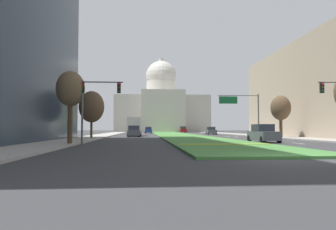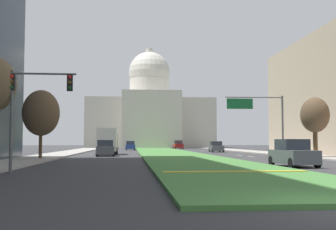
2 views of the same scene
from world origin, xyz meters
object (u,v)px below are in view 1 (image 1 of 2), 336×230
sedan_distant (211,131)px  street_tree_left_mid (92,107)px  overhead_guide_sign (243,106)px  box_truck_delivery (134,126)px  traffic_light_near_left (93,98)px  capitol_building (161,109)px  sedan_lead_stopped (263,134)px  sedan_far_horizon (148,130)px  sedan_very_far (183,130)px  street_tree_left_near (70,90)px  sedan_midblock (134,132)px  street_tree_right_mid (281,108)px

sedan_distant → street_tree_left_mid: bearing=-128.4°
overhead_guide_sign → sedan_distant: 20.41m
sedan_distant → box_truck_delivery: 19.26m
traffic_light_near_left → street_tree_left_mid: bearing=99.5°
capitol_building → sedan_lead_stopped: 87.85m
sedan_far_horizon → capitol_building: bearing=81.0°
sedan_lead_stopped → sedan_very_far: size_ratio=1.00×
street_tree_left_near → sedan_distant: size_ratio=1.31×
street_tree_left_near → sedan_very_far: bearing=76.2°
street_tree_left_near → sedan_midblock: size_ratio=1.39×
street_tree_right_mid → box_truck_delivery: (-20.36, 14.08, -2.41)m
capitol_building → traffic_light_near_left: bearing=-96.3°
overhead_guide_sign → street_tree_left_mid: (-21.59, -6.24, -0.60)m
sedan_lead_stopped → sedan_midblock: 24.76m
sedan_lead_stopped → box_truck_delivery: bearing=115.7°
sedan_distant → sedan_far_horizon: size_ratio=0.98×
street_tree_left_near → traffic_light_near_left: bearing=-10.8°
street_tree_left_mid → sedan_midblock: 11.13m
street_tree_right_mid → sedan_far_horizon: street_tree_right_mid is taller
capitol_building → box_truck_delivery: capitol_building is taller
street_tree_left_near → sedan_far_horizon: (7.00, 59.51, -3.64)m
sedan_midblock → sedan_far_horizon: size_ratio=0.92×
street_tree_right_mid → sedan_very_far: (-7.08, 54.20, -3.22)m
overhead_guide_sign → street_tree_left_near: overhead_guide_sign is taller
street_tree_left_near → street_tree_left_mid: size_ratio=0.98×
street_tree_right_mid → sedan_far_horizon: (-17.57, 42.75, -3.29)m
street_tree_left_near → street_tree_right_mid: 29.73m
traffic_light_near_left → overhead_guide_sign: (18.95, 22.07, 0.88)m
capitol_building → street_tree_left_mid: capitol_building is taller
overhead_guide_sign → box_truck_delivery: (-16.62, 9.13, -3.00)m
capitol_building → overhead_guide_sign: (8.80, -69.43, -3.72)m
sedan_distant → street_tree_left_near: bearing=-115.7°
overhead_guide_sign → street_tree_left_near: size_ratio=1.09×
street_tree_right_mid → street_tree_left_mid: bearing=-177.1°
sedan_far_horizon → street_tree_right_mid: bearing=-67.7°
traffic_light_near_left → sedan_very_far: size_ratio=1.24×
street_tree_left_near → box_truck_delivery: size_ratio=0.93×
traffic_light_near_left → sedan_far_horizon: bearing=85.1°
sedan_very_far → box_truck_delivery: 42.27m
traffic_light_near_left → street_tree_left_near: (-1.86, 0.36, 0.65)m
street_tree_left_mid → sedan_midblock: size_ratio=1.42×
street_tree_left_mid → sedan_midblock: (5.03, 9.38, -3.26)m
overhead_guide_sign → box_truck_delivery: bearing=151.2°
sedan_midblock → box_truck_delivery: bearing=90.6°
box_truck_delivery → sedan_far_horizon: bearing=84.4°
traffic_light_near_left → sedan_distant: traffic_light_near_left is taller
sedan_lead_stopped → box_truck_delivery: 30.06m
capitol_building → sedan_midblock: (-7.76, -66.29, -7.58)m
traffic_light_near_left → sedan_far_horizon: 60.16m
traffic_light_near_left → sedan_lead_stopped: (15.39, 4.13, -2.98)m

